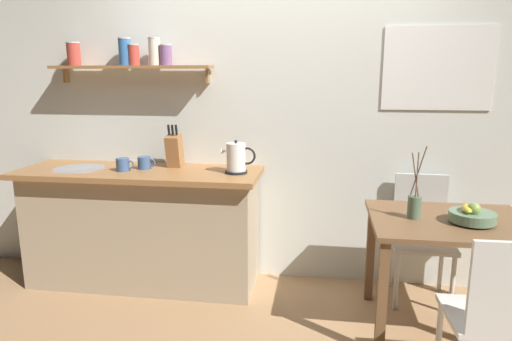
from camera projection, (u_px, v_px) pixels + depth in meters
The scene contains 13 objects.
ground_plane at pixel (265, 311), 3.17m from camera, with size 14.00×14.00×0.00m, color #A87F56.
back_wall at pixel (303, 110), 3.49m from camera, with size 6.80×0.11×2.70m.
kitchen_counter at pixel (143, 226), 3.53m from camera, with size 1.83×0.63×0.92m.
wall_shelf at pixel (128, 59), 3.44m from camera, with size 1.26×0.20×0.34m.
dining_table at pixel (449, 237), 2.83m from camera, with size 0.96×0.79×0.74m.
dining_chair_near at pixel (499, 314), 2.16m from camera, with size 0.44×0.42×0.91m.
dining_chair_far at pixel (421, 231), 3.32m from camera, with size 0.44×0.43×0.90m.
fruit_bowl at pixel (472, 216), 2.73m from camera, with size 0.27×0.27×0.13m.
twig_vase at pixel (414, 205), 2.81m from camera, with size 0.09×0.08×0.46m.
electric_kettle at pixel (237, 158), 3.28m from camera, with size 0.25×0.16×0.24m.
knife_block at pixel (174, 150), 3.48m from camera, with size 0.11×0.17×0.33m.
coffee_mug_by_sink at pixel (123, 165), 3.36m from camera, with size 0.14×0.10×0.10m.
coffee_mug_spare at pixel (144, 163), 3.43m from camera, with size 0.14×0.10×0.09m.
Camera 1 is at (0.36, -2.87, 1.63)m, focal length 31.91 mm.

